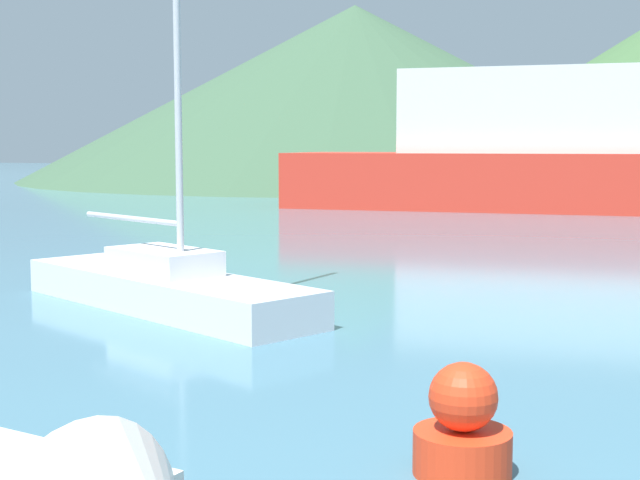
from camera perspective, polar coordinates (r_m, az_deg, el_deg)
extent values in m
cube|color=silver|center=(15.80, -9.93, -3.23)|extent=(6.74, 4.70, 0.62)
cube|color=silver|center=(15.72, -9.97, -1.35)|extent=(2.34, 1.99, 0.43)
cylinder|color=#BCBCC1|center=(16.50, -11.98, 1.35)|extent=(2.72, 1.55, 0.10)
cylinder|color=red|center=(8.03, 9.09, -13.27)|extent=(0.86, 0.86, 0.39)
sphere|color=red|center=(7.88, 9.15, -9.88)|extent=(0.60, 0.60, 0.60)
cone|color=#38563D|center=(74.52, 2.23, 9.39)|extent=(53.88, 53.88, 14.22)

